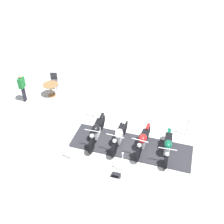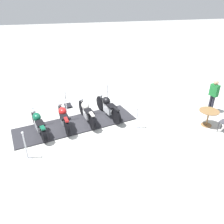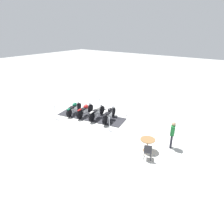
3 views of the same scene
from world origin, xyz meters
The scene contains 13 objects.
ground_plane centered at (0.00, 0.00, 0.00)m, with size 80.00×80.00×0.00m, color silver.
display_platform centered at (0.00, 0.00, 0.02)m, with size 5.38×1.60×0.04m, color #28282D.
motorcycle_black centered at (1.55, 0.35, 0.55)m, with size 0.80×2.28×1.04m.
motorcycle_cream centered at (0.51, 0.14, 0.54)m, with size 0.79×2.18×1.02m.
motorcycle_maroon centered at (-0.52, -0.07, 0.53)m, with size 0.69×2.10×1.02m.
motorcycle_forest centered at (-1.57, -0.29, 0.48)m, with size 0.87×2.08×0.90m.
stanchion_right_front centered at (1.95, 1.90, 0.31)m, with size 0.35×0.35×1.02m.
stanchion_left_rear centered at (-1.95, -1.90, 0.41)m, with size 0.29×0.29×1.14m.
stanchion_left_front centered at (2.54, -0.99, 0.34)m, with size 0.30×0.30×1.02m.
stanchion_right_mid centered at (-0.29, 1.45, 0.35)m, with size 0.33×0.33×1.09m.
info_placard centered at (-0.20, 1.79, 0.08)m, with size 0.43×0.33×0.22m.
cafe_table centered at (5.64, -1.57, 0.56)m, with size 0.84×0.84×0.74m.
bystander_person centered at (6.62, -0.47, 0.99)m, with size 0.31×0.44×1.66m.
Camera 2 is at (-0.65, -8.71, 5.21)m, focal length 35.56 mm.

